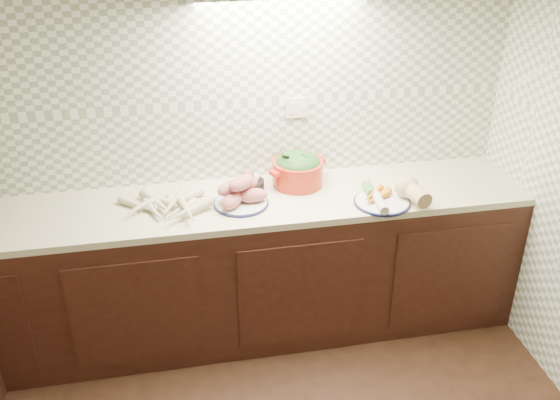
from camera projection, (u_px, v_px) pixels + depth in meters
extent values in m
cube|color=#91A17F|center=(202.00, 118.00, 3.51)|extent=(3.60, 0.05, 2.60)
cube|color=beige|center=(297.00, 108.00, 3.60)|extent=(0.13, 0.01, 0.12)
cube|color=black|center=(215.00, 273.00, 3.69)|extent=(3.60, 0.60, 0.86)
cube|color=beige|center=(211.00, 207.00, 3.47)|extent=(3.60, 0.60, 0.04)
cone|color=beige|center=(149.00, 207.00, 3.37)|extent=(0.23, 0.24, 0.05)
cone|color=beige|center=(161.00, 214.00, 3.31)|extent=(0.16, 0.27, 0.05)
cone|color=beige|center=(178.00, 205.00, 3.39)|extent=(0.11, 0.23, 0.05)
cone|color=beige|center=(172.00, 200.00, 3.43)|extent=(0.18, 0.23, 0.06)
cone|color=beige|center=(172.00, 210.00, 3.34)|extent=(0.06, 0.23, 0.06)
cone|color=beige|center=(153.00, 203.00, 3.41)|extent=(0.21, 0.25, 0.05)
cone|color=beige|center=(173.00, 207.00, 3.37)|extent=(0.16, 0.27, 0.06)
cone|color=beige|center=(134.00, 207.00, 3.32)|extent=(0.06, 0.24, 0.05)
cone|color=beige|center=(136.00, 196.00, 3.43)|extent=(0.23, 0.25, 0.06)
cone|color=beige|center=(140.00, 202.00, 3.36)|extent=(0.10, 0.28, 0.06)
cone|color=beige|center=(157.00, 193.00, 3.46)|extent=(0.23, 0.22, 0.06)
cylinder|color=#12193E|center=(241.00, 203.00, 3.45)|extent=(0.31, 0.31, 0.01)
cylinder|color=silver|center=(241.00, 203.00, 3.45)|extent=(0.29, 0.29, 0.02)
ellipsoid|color=#B15F5D|center=(232.00, 200.00, 3.38)|extent=(0.19, 0.15, 0.08)
ellipsoid|color=#B15F5D|center=(252.00, 195.00, 3.43)|extent=(0.19, 0.15, 0.08)
ellipsoid|color=#B15F5D|center=(236.00, 192.00, 3.46)|extent=(0.19, 0.15, 0.08)
ellipsoid|color=#B15F5D|center=(231.00, 188.00, 3.41)|extent=(0.19, 0.15, 0.08)
ellipsoid|color=#B15F5D|center=(243.00, 183.00, 3.46)|extent=(0.19, 0.15, 0.08)
ellipsoid|color=#B15F5D|center=(241.00, 183.00, 3.38)|extent=(0.19, 0.15, 0.08)
cylinder|color=black|center=(250.00, 185.00, 3.59)|extent=(0.16, 0.16, 0.06)
sphere|color=maroon|center=(247.00, 177.00, 3.56)|extent=(0.09, 0.09, 0.09)
sphere|color=beige|center=(255.00, 178.00, 3.58)|extent=(0.05, 0.05, 0.05)
cylinder|color=red|center=(298.00, 173.00, 3.63)|extent=(0.39, 0.39, 0.15)
cube|color=red|center=(275.00, 173.00, 3.53)|extent=(0.06, 0.07, 0.02)
cube|color=red|center=(320.00, 160.00, 3.69)|extent=(0.06, 0.07, 0.02)
ellipsoid|color=#296126|center=(298.00, 164.00, 3.60)|extent=(0.26, 0.26, 0.14)
cylinder|color=#12193E|center=(382.00, 202.00, 3.46)|extent=(0.31, 0.31, 0.01)
cylinder|color=silver|center=(382.00, 202.00, 3.46)|extent=(0.30, 0.30, 0.02)
cone|color=#BF7116|center=(374.00, 198.00, 3.44)|extent=(0.16, 0.15, 0.04)
cone|color=#BF7116|center=(381.00, 194.00, 3.48)|extent=(0.17, 0.13, 0.04)
cone|color=#BF7116|center=(380.00, 198.00, 3.45)|extent=(0.17, 0.13, 0.04)
cone|color=#BF7116|center=(379.00, 193.00, 3.46)|extent=(0.17, 0.13, 0.04)
cylinder|color=silver|center=(380.00, 202.00, 3.39)|extent=(0.06, 0.20, 0.05)
cylinder|color=#377330|center=(369.00, 189.00, 3.52)|extent=(0.06, 0.13, 0.05)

